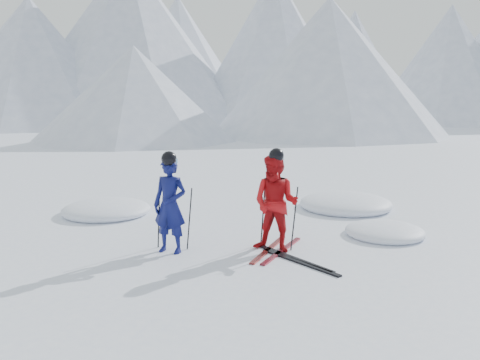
% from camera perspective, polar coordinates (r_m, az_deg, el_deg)
% --- Properties ---
extents(ground, '(160.00, 160.00, 0.00)m').
position_cam_1_polar(ground, '(9.11, 9.27, -7.91)').
color(ground, white).
rests_on(ground, ground).
extents(mountain_range, '(106.15, 62.94, 15.53)m').
position_cam_1_polar(mountain_range, '(44.30, 24.77, 13.95)').
color(mountain_range, '#B2BCD1').
rests_on(mountain_range, ground).
extents(skier_blue, '(0.62, 0.42, 1.66)m').
position_cam_1_polar(skier_blue, '(8.83, -7.87, -2.85)').
color(skier_blue, '#0D1250').
rests_on(skier_blue, ground).
extents(skier_red, '(0.89, 0.73, 1.71)m').
position_cam_1_polar(skier_red, '(8.83, 4.04, -2.64)').
color(skier_red, '#B20E11').
rests_on(skier_red, ground).
extents(pole_blue_left, '(0.11, 0.08, 1.11)m').
position_cam_1_polar(pole_blue_left, '(9.16, -9.10, -4.21)').
color(pole_blue_left, black).
rests_on(pole_blue_left, ground).
extents(pole_blue_right, '(0.11, 0.07, 1.11)m').
position_cam_1_polar(pole_blue_right, '(9.01, -5.69, -4.36)').
color(pole_blue_right, black).
rests_on(pole_blue_right, ground).
extents(pole_red_left, '(0.12, 0.09, 1.14)m').
position_cam_1_polar(pole_red_left, '(9.20, 2.59, -3.93)').
color(pole_red_left, black).
rests_on(pole_red_left, ground).
extents(pole_red_right, '(0.12, 0.08, 1.14)m').
position_cam_1_polar(pole_red_right, '(8.97, 6.12, -4.34)').
color(pole_red_right, black).
rests_on(pole_red_right, ground).
extents(ski_worn_left, '(0.20, 1.70, 0.03)m').
position_cam_1_polar(ski_worn_left, '(9.07, 3.23, -7.77)').
color(ski_worn_left, black).
rests_on(ski_worn_left, ground).
extents(ski_worn_right, '(0.32, 1.70, 0.03)m').
position_cam_1_polar(ski_worn_right, '(9.02, 4.72, -7.90)').
color(ski_worn_right, black).
rests_on(ski_worn_right, ground).
extents(ski_loose_a, '(1.45, 1.03, 0.03)m').
position_cam_1_polar(ski_loose_a, '(8.61, 6.24, -8.78)').
color(ski_loose_a, black).
rests_on(ski_loose_a, ground).
extents(ski_loose_b, '(1.48, 0.99, 0.03)m').
position_cam_1_polar(ski_loose_b, '(8.45, 6.70, -9.15)').
color(ski_loose_b, black).
rests_on(ski_loose_b, ground).
extents(snow_lumps, '(10.54, 5.38, 0.49)m').
position_cam_1_polar(snow_lumps, '(11.38, 5.02, -4.26)').
color(snow_lumps, white).
rests_on(snow_lumps, ground).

